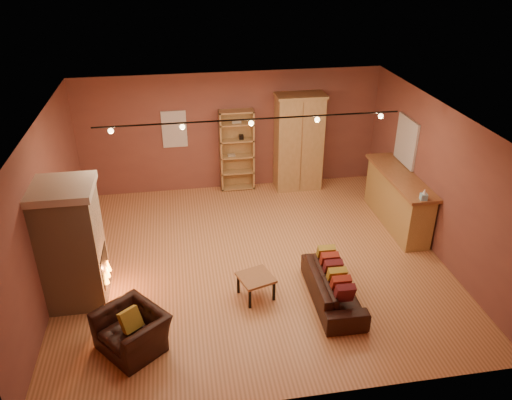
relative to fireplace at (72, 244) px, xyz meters
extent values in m
plane|color=#AA683C|center=(3.04, 0.60, -1.06)|extent=(7.00, 7.00, 0.00)
plane|color=brown|center=(3.04, 0.60, 1.74)|extent=(7.00, 7.00, 0.00)
cube|color=brown|center=(3.04, 3.85, 0.34)|extent=(7.00, 0.02, 2.80)
cube|color=brown|center=(-0.46, 0.60, 0.34)|extent=(0.02, 6.50, 2.80)
cube|color=brown|center=(6.54, 0.60, 0.34)|extent=(0.02, 6.50, 2.80)
cube|color=tan|center=(-0.01, 0.00, -0.06)|extent=(0.90, 0.90, 2.00)
cube|color=beige|center=(-0.01, 0.00, 1.00)|extent=(0.98, 0.98, 0.12)
cube|color=black|center=(0.40, 0.00, -0.46)|extent=(0.10, 0.65, 0.55)
cone|color=orange|center=(0.46, 0.00, -0.58)|extent=(0.10, 0.10, 0.22)
cube|color=silver|center=(1.74, 3.83, 0.49)|extent=(0.56, 0.04, 0.86)
cube|color=tan|center=(3.15, 3.83, -0.08)|extent=(0.80, 0.04, 1.96)
cube|color=tan|center=(2.77, 3.69, -0.08)|extent=(0.04, 0.31, 1.96)
cube|color=tan|center=(3.53, 3.69, -0.08)|extent=(0.04, 0.31, 1.96)
cube|color=gray|center=(3.02, 3.69, -0.19)|extent=(0.18, 0.12, 0.05)
cube|color=black|center=(3.26, 3.69, 0.25)|extent=(0.10, 0.10, 0.12)
cube|color=tan|center=(3.15, 3.69, -1.02)|extent=(0.80, 0.31, 0.04)
cube|color=tan|center=(3.15, 3.69, -0.62)|extent=(0.80, 0.31, 0.04)
cube|color=tan|center=(3.15, 3.69, -0.21)|extent=(0.80, 0.31, 0.03)
cube|color=tan|center=(3.15, 3.69, 0.19)|extent=(0.80, 0.31, 0.04)
cube|color=tan|center=(3.15, 3.69, 0.59)|extent=(0.80, 0.31, 0.04)
cube|color=tan|center=(3.15, 3.69, 0.88)|extent=(0.80, 0.31, 0.04)
cube|color=tan|center=(4.60, 3.56, 0.07)|extent=(1.08, 0.59, 2.25)
cube|color=#996037|center=(4.60, 3.27, 0.07)|extent=(0.02, 0.01, 2.15)
cube|color=tan|center=(4.60, 3.56, 1.22)|extent=(1.14, 0.65, 0.06)
cube|color=tan|center=(6.24, 1.48, -0.52)|extent=(0.51, 2.24, 1.07)
cube|color=#996037|center=(6.24, 1.48, 0.04)|extent=(0.63, 2.36, 0.06)
cube|color=#85BFD5|center=(6.19, 0.40, 0.13)|extent=(0.13, 0.13, 0.12)
cone|color=white|center=(6.19, 0.40, 0.24)|extent=(0.08, 0.08, 0.10)
cube|color=silver|center=(6.51, 2.00, 0.59)|extent=(0.05, 0.90, 1.00)
imported|color=black|center=(4.17, -0.76, -0.71)|extent=(0.56, 1.78, 0.69)
cube|color=maroon|center=(4.16, -1.31, -0.49)|extent=(0.31, 0.24, 0.36)
cube|color=#9C2E1F|center=(4.16, -1.09, -0.49)|extent=(0.31, 0.24, 0.36)
cube|color=#A68A2A|center=(4.17, -0.87, -0.49)|extent=(0.31, 0.24, 0.36)
cube|color=maroon|center=(4.17, -0.65, -0.49)|extent=(0.31, 0.24, 0.36)
cube|color=#9C2E1F|center=(4.18, -0.43, -0.49)|extent=(0.31, 0.24, 0.36)
cube|color=#A68A2A|center=(4.18, -0.21, -0.49)|extent=(0.31, 0.24, 0.36)
imported|color=black|center=(0.92, -1.33, -0.65)|extent=(1.07, 1.13, 0.83)
cube|color=#A68A2A|center=(0.92, -1.33, -0.54)|extent=(0.38, 0.37, 0.34)
cube|color=#996037|center=(2.91, -0.46, -0.67)|extent=(0.67, 0.67, 0.04)
cube|color=black|center=(2.69, -0.68, -0.88)|extent=(0.04, 0.04, 0.36)
cube|color=black|center=(3.14, -0.68, -0.88)|extent=(0.04, 0.04, 0.36)
cube|color=black|center=(2.69, -0.24, -0.88)|extent=(0.04, 0.04, 0.36)
cube|color=black|center=(3.14, -0.24, -0.88)|extent=(0.04, 0.04, 0.36)
cylinder|color=black|center=(3.04, 0.80, 1.66)|extent=(5.20, 0.03, 0.03)
sphere|color=#FFD88C|center=(0.74, 0.80, 1.59)|extent=(0.09, 0.09, 0.09)
sphere|color=#FFD88C|center=(1.89, 0.80, 1.59)|extent=(0.09, 0.09, 0.09)
sphere|color=#FFD88C|center=(3.04, 0.80, 1.59)|extent=(0.09, 0.09, 0.09)
sphere|color=#FFD88C|center=(4.19, 0.80, 1.59)|extent=(0.09, 0.09, 0.09)
sphere|color=#FFD88C|center=(5.34, 0.80, 1.59)|extent=(0.09, 0.09, 0.09)
camera|label=1|loc=(1.80, -7.13, 4.36)|focal=35.00mm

